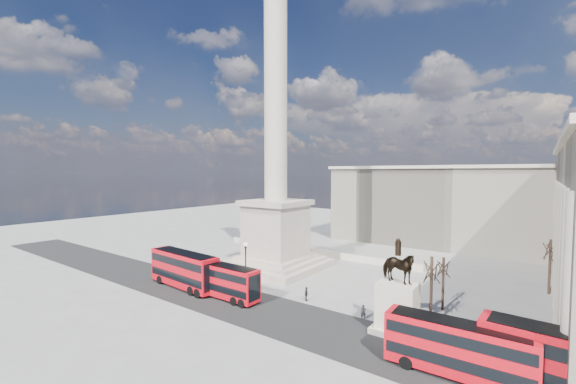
% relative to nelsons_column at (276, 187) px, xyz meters
% --- Properties ---
extents(ground, '(180.00, 180.00, 0.00)m').
position_rel_nelsons_column_xyz_m(ground, '(0.00, -5.00, -12.92)').
color(ground, gray).
rests_on(ground, ground).
extents(asphalt_road, '(120.00, 9.00, 0.01)m').
position_rel_nelsons_column_xyz_m(asphalt_road, '(5.00, -15.00, -12.91)').
color(asphalt_road, '#272727').
rests_on(asphalt_road, ground).
extents(nelsons_column, '(14.00, 14.00, 49.85)m').
position_rel_nelsons_column_xyz_m(nelsons_column, '(0.00, 0.00, 0.00)').
color(nelsons_column, '#BCAD9D').
rests_on(nelsons_column, ground).
extents(balustrade_wall, '(40.00, 0.60, 1.10)m').
position_rel_nelsons_column_xyz_m(balustrade_wall, '(0.00, 11.00, -12.37)').
color(balustrade_wall, beige).
rests_on(balustrade_wall, ground).
extents(building_northeast, '(51.00, 17.00, 16.60)m').
position_rel_nelsons_column_xyz_m(building_northeast, '(20.00, 35.00, -4.59)').
color(building_northeast, '#B2A992').
rests_on(building_northeast, ground).
extents(red_bus_a, '(11.77, 3.43, 4.71)m').
position_rel_nelsons_column_xyz_m(red_bus_a, '(-3.54, -15.11, -10.45)').
color(red_bus_a, red).
rests_on(red_bus_a, ground).
extents(red_bus_b, '(10.04, 2.43, 4.07)m').
position_rel_nelsons_column_xyz_m(red_bus_b, '(3.44, -14.69, -10.78)').
color(red_bus_b, red).
rests_on(red_bus_b, ground).
extents(red_bus_c, '(10.30, 2.67, 4.16)m').
position_rel_nelsons_column_xyz_m(red_bus_c, '(29.67, -16.18, -10.74)').
color(red_bus_c, red).
rests_on(red_bus_c, ground).
extents(victorian_lamp, '(0.55, 0.55, 6.44)m').
position_rel_nelsons_column_xyz_m(victorian_lamp, '(4.32, -11.74, -9.13)').
color(victorian_lamp, black).
rests_on(victorian_lamp, ground).
extents(equestrian_statue, '(4.41, 3.31, 9.08)m').
position_rel_nelsons_column_xyz_m(equestrian_statue, '(23.64, -11.80, -9.72)').
color(equestrian_statue, beige).
rests_on(equestrian_statue, ground).
extents(bare_tree_near, '(1.68, 1.68, 7.36)m').
position_rel_nelsons_column_xyz_m(bare_tree_near, '(25.83, -8.39, -7.12)').
color(bare_tree_near, '#332319').
rests_on(bare_tree_near, ground).
extents(bare_tree_mid, '(1.63, 1.63, 6.19)m').
position_rel_nelsons_column_xyz_m(bare_tree_mid, '(25.80, -3.16, -8.04)').
color(bare_tree_mid, '#332319').
rests_on(bare_tree_mid, ground).
extents(bare_tree_far, '(1.77, 1.77, 7.24)m').
position_rel_nelsons_column_xyz_m(bare_tree_far, '(35.36, 10.14, -7.21)').
color(bare_tree_far, '#332319').
rests_on(bare_tree_far, ground).
extents(pedestrian_walking, '(0.67, 0.57, 1.55)m').
position_rel_nelsons_column_xyz_m(pedestrian_walking, '(19.77, -10.69, -12.14)').
color(pedestrian_walking, '#272227').
rests_on(pedestrian_walking, ground).
extents(pedestrian_standing, '(0.90, 0.70, 1.84)m').
position_rel_nelsons_column_xyz_m(pedestrian_standing, '(31.11, -8.47, -12.00)').
color(pedestrian_standing, '#272227').
rests_on(pedestrian_standing, ground).
extents(pedestrian_crossing, '(0.64, 1.05, 1.68)m').
position_rel_nelsons_column_xyz_m(pedestrian_crossing, '(12.08, -9.64, -12.08)').
color(pedestrian_crossing, '#272227').
rests_on(pedestrian_crossing, ground).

